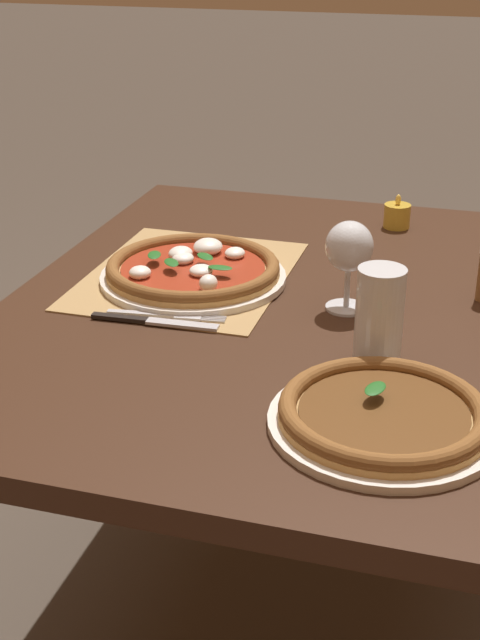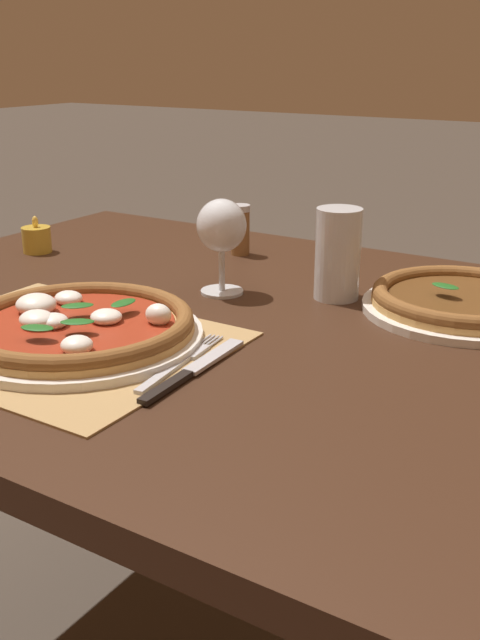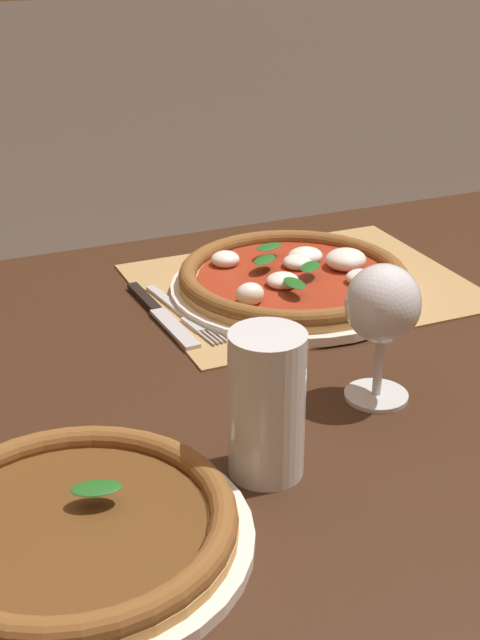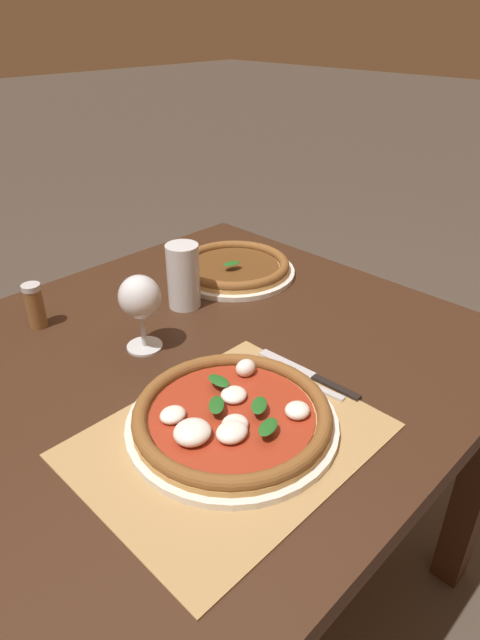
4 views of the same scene
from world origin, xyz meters
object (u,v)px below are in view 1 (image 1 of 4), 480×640
at_px(knife, 155,321).
at_px(pizza_far, 383,415).
at_px(pizza_near, 193,270).
at_px(wine_glass, 349,250).
at_px(fork, 167,315).
at_px(votive_candle, 397,217).
at_px(pint_glass, 379,316).

bearing_deg(knife, pizza_far, 62.10).
height_order(pizza_near, knife, pizza_near).
height_order(wine_glass, fork, wine_glass).
xyz_separation_m(pizza_near, fork, (0.17, 0.01, -0.02)).
bearing_deg(fork, pizza_far, 58.39).
relative_size(pizza_far, wine_glass, 1.95).
xyz_separation_m(fork, knife, (0.03, -0.01, 0.00)).
bearing_deg(pizza_near, knife, 0.03).
bearing_deg(knife, votive_candle, 152.43).
height_order(wine_glass, pint_glass, wine_glass).
height_order(pizza_far, fork, pizza_far).
xyz_separation_m(pint_glass, votive_candle, (-0.62, -0.05, -0.05)).
bearing_deg(pizza_far, pizza_near, -135.29).
height_order(pizza_far, knife, pizza_far).
bearing_deg(pizza_near, pint_glass, 59.81).
height_order(pizza_far, votive_candle, votive_candle).
height_order(pint_glass, knife, pint_glass).
relative_size(pizza_near, pizza_far, 1.11).
distance_m(pint_glass, votive_candle, 0.63).
bearing_deg(fork, pizza_near, -176.15).
bearing_deg(fork, wine_glass, 113.76).
bearing_deg(pizza_near, votive_candle, 142.46).
height_order(knife, votive_candle, votive_candle).
height_order(fork, knife, knife).
distance_m(pizza_far, fork, 0.46).
xyz_separation_m(pint_glass, knife, (-0.02, -0.36, -0.06)).
distance_m(pizza_near, knife, 0.19).
relative_size(pizza_near, votive_candle, 4.68).
relative_size(pizza_near, fork, 1.68).
relative_size(pizza_far, votive_candle, 4.20).
distance_m(knife, votive_candle, 0.68).
xyz_separation_m(pizza_far, pint_glass, (-0.19, -0.04, 0.05)).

